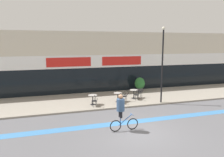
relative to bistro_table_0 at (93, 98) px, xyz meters
The scene contains 15 objects.
ground_plane 5.97m from the bistro_table_0, 77.17° to the right, with size 120.00×120.00×0.00m, color #5B5B60.
sidewalk_slab 2.06m from the bistro_table_0, 48.13° to the left, with size 40.00×5.50×0.12m, color gray.
storefront_facade 6.72m from the bistro_table_0, 77.99° to the left, with size 40.00×4.06×5.93m.
bike_lane_stripe 4.38m from the bistro_table_0, 72.29° to the right, with size 36.00×0.70×0.01m, color #3D7AB7.
bistro_table_0 is the anchor object (origin of this frame).
bistro_table_1 2.11m from the bistro_table_0, ahead, with size 0.67×0.67×0.76m.
bistro_table_2 3.91m from the bistro_table_0, 12.83° to the left, with size 0.73×0.73×0.74m.
cafe_chair_0_near 0.63m from the bistro_table_0, 89.44° to the right, with size 0.43×0.59×0.90m.
cafe_chair_1_near 2.15m from the bistro_table_0, 12.62° to the right, with size 0.45×0.60×0.90m.
cafe_chair_1_side 2.74m from the bistro_table_0, ahead, with size 0.59×0.43×0.90m.
cafe_chair_2_near 3.82m from the bistro_table_0, ahead, with size 0.40×0.58×0.90m.
cafe_chair_2_side 4.52m from the bistro_table_0, 11.02° to the left, with size 0.58×0.42×0.90m.
planter_pot 6.30m from the bistro_table_0, 30.51° to the left, with size 0.99×0.99×1.40m.
lamp_post 6.19m from the bistro_table_0, 10.37° to the right, with size 0.26×0.26×5.98m.
cyclist_0 5.30m from the bistro_table_0, 84.73° to the right, with size 1.69×0.48×2.10m.
Camera 1 is at (-4.75, -10.36, 4.85)m, focal length 35.00 mm.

